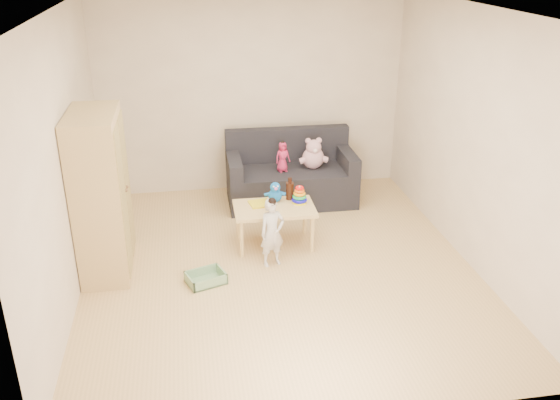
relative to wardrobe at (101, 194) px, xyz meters
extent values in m
plane|color=tan|center=(1.76, -0.26, -0.84)|extent=(4.50, 4.50, 0.00)
plane|color=white|center=(1.76, -0.26, 1.76)|extent=(4.50, 4.50, 0.00)
plane|color=beige|center=(1.76, 1.99, 0.46)|extent=(4.00, 0.00, 4.00)
plane|color=beige|center=(1.76, -2.51, 0.46)|extent=(4.00, 0.00, 4.00)
plane|color=beige|center=(-0.24, -0.26, 0.46)|extent=(0.00, 4.50, 4.50)
plane|color=beige|center=(3.76, -0.26, 0.46)|extent=(0.00, 4.50, 4.50)
cube|color=tan|center=(0.00, 0.00, 0.00)|extent=(0.46, 0.93, 1.67)
cube|color=black|center=(2.18, 1.39, -0.61)|extent=(1.64, 0.83, 0.46)
cube|color=#E7C77F|center=(1.78, 0.23, -0.60)|extent=(0.90, 0.57, 0.47)
imported|color=silver|center=(1.69, -0.20, -0.47)|extent=(0.31, 0.24, 0.72)
imported|color=#D0275A|center=(2.06, 1.32, -0.19)|extent=(0.22, 0.17, 0.38)
cylinder|color=#FDF00D|center=(2.08, 0.29, -0.36)|extent=(0.16, 0.16, 0.02)
cylinder|color=silver|center=(2.08, 0.29, -0.27)|extent=(0.02, 0.02, 0.19)
torus|color=#120DD2|center=(2.08, 0.29, -0.33)|extent=(0.17, 0.17, 0.04)
torus|color=green|center=(2.08, 0.29, -0.29)|extent=(0.16, 0.16, 0.04)
torus|color=#F59F0C|center=(2.08, 0.29, -0.26)|extent=(0.13, 0.13, 0.04)
torus|color=#F3590C|center=(2.08, 0.29, -0.22)|extent=(0.11, 0.11, 0.03)
torus|color=red|center=(2.08, 0.29, -0.19)|extent=(0.09, 0.09, 0.03)
cylinder|color=black|center=(1.99, 0.42, -0.27)|extent=(0.09, 0.09, 0.20)
cylinder|color=black|center=(1.99, 0.42, -0.15)|extent=(0.04, 0.04, 0.06)
cylinder|color=black|center=(1.99, 0.42, -0.12)|extent=(0.05, 0.05, 0.02)
cube|color=yellow|center=(1.64, 0.33, -0.36)|extent=(0.26, 0.26, 0.02)
camera|label=1|loc=(0.88, -5.63, 2.32)|focal=38.00mm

